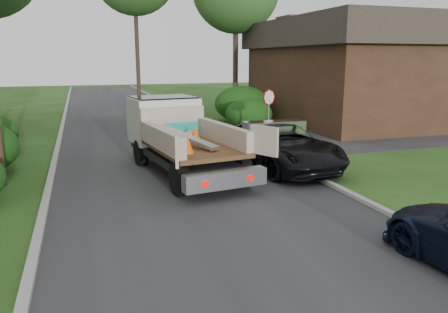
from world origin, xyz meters
name	(u,v)px	position (x,y,z in m)	size (l,w,h in m)	color
ground	(221,221)	(0.00, 0.00, 0.00)	(120.00, 120.00, 0.00)	#1E3F12
road	(154,145)	(0.00, 10.00, 0.00)	(8.00, 90.00, 0.02)	#28282B
side_street	(389,135)	(12.00, 9.00, 0.01)	(16.00, 7.00, 0.02)	#28282B
curb_left	(57,150)	(-4.10, 10.00, 0.06)	(0.20, 90.00, 0.12)	#9E9E99
curb_right	(239,139)	(4.10, 10.00, 0.06)	(0.20, 90.00, 0.12)	#9E9E99
stop_sign	(269,104)	(5.20, 9.00, 1.78)	(0.71, 0.32, 2.48)	slate
house_right	(353,70)	(13.00, 14.00, 3.16)	(9.72, 12.96, 6.20)	#372116
hedge_right_a	(249,114)	(5.80, 13.00, 0.85)	(2.60, 2.60, 1.70)	#0F3C0D
hedge_right_b	(242,104)	(6.50, 16.00, 1.10)	(3.38, 3.38, 2.21)	#0F3C0D
flatbed_truck	(175,131)	(0.06, 5.51, 1.34)	(3.54, 6.79, 2.46)	black
black_pickup	(278,145)	(3.60, 4.50, 0.79)	(2.63, 5.70, 1.58)	black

